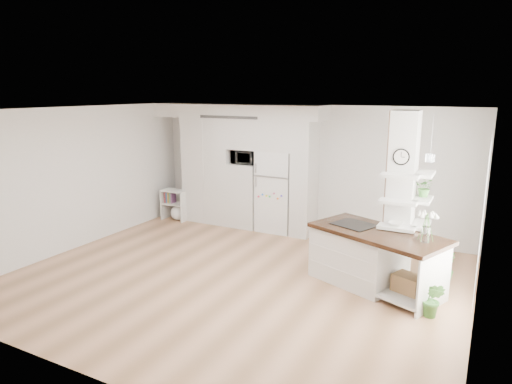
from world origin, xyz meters
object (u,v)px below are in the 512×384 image
(floor_plant_a, at_px, (433,300))
(bookshelf, at_px, (176,207))
(kitchen_island, at_px, (364,255))
(refrigerator, at_px, (277,191))

(floor_plant_a, bearing_deg, bookshelf, 159.44)
(kitchen_island, bearing_deg, bookshelf, -175.51)
(bookshelf, bearing_deg, kitchen_island, -19.08)
(refrigerator, distance_m, floor_plant_a, 4.43)
(bookshelf, height_order, floor_plant_a, bookshelf)
(bookshelf, bearing_deg, refrigerator, 7.14)
(kitchen_island, bearing_deg, floor_plant_a, -9.39)
(floor_plant_a, bearing_deg, refrigerator, 143.53)
(refrigerator, relative_size, kitchen_island, 0.78)
(bookshelf, distance_m, floor_plant_a, 6.38)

